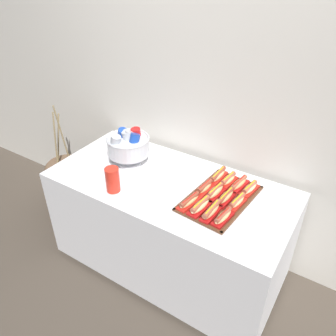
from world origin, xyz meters
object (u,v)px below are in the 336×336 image
object	(u,v)px
hot_dog_2	(211,211)
hot_dog_11	(249,189)
hot_dog_1	(200,206)
hot_dog_7	(237,202)
hot_dog_3	(223,217)
buffet_table	(169,225)
punch_bowl	(128,145)
floor_vase	(70,187)
hot_dog_8	(218,176)
donut	(119,142)
hot_dog_4	(204,188)
hot_dog_9	(228,180)
hot_dog_6	(226,197)
hot_dog_0	(189,201)
hot_dog_5	(215,192)
cup_stack	(113,180)
hot_dog_10	(239,184)
serving_tray	(220,198)

from	to	relation	value
hot_dog_2	hot_dog_11	bearing A→B (deg)	72.39
hot_dog_1	hot_dog_7	size ratio (longest dim) A/B	1.17
hot_dog_3	hot_dog_7	bearing A→B (deg)	85.19
buffet_table	punch_bowl	distance (m)	0.63
floor_vase	hot_dog_8	world-z (taller)	floor_vase
hot_dog_8	buffet_table	bearing A→B (deg)	-141.36
hot_dog_2	donut	distance (m)	1.04
hot_dog_8	punch_bowl	world-z (taller)	punch_bowl
hot_dog_1	hot_dog_4	size ratio (longest dim) A/B	1.19
floor_vase	donut	xyz separation A→B (m)	(0.52, 0.13, 0.55)
hot_dog_2	floor_vase	bearing A→B (deg)	171.10
hot_dog_3	donut	bearing A→B (deg)	160.42
hot_dog_9	hot_dog_6	bearing A→B (deg)	-70.36
buffet_table	hot_dog_0	world-z (taller)	hot_dog_0
floor_vase	hot_dog_2	world-z (taller)	floor_vase
hot_dog_0	hot_dog_9	bearing A→B (deg)	72.39
hot_dog_8	floor_vase	bearing A→B (deg)	-175.49
hot_dog_0	hot_dog_5	xyz separation A→B (m)	(0.09, 0.16, 0.00)
hot_dog_8	cup_stack	bearing A→B (deg)	-138.10
hot_dog_7	hot_dog_10	bearing A→B (deg)	109.64
hot_dog_5	hot_dog_11	world-z (taller)	hot_dog_5
hot_dog_0	punch_bowl	xyz separation A→B (m)	(-0.59, 0.19, 0.11)
hot_dog_9	cup_stack	bearing A→B (deg)	-142.39
hot_dog_0	hot_dog_4	distance (m)	0.17
cup_stack	hot_dog_9	bearing A→B (deg)	37.61
floor_vase	cup_stack	xyz separation A→B (m)	(0.87, -0.34, 0.61)
hot_dog_7	hot_dog_11	distance (m)	0.17
floor_vase	hot_dog_1	bearing A→B (deg)	-9.11
hot_dog_0	hot_dog_5	size ratio (longest dim) A/B	1.02
hot_dog_0	hot_dog_5	world-z (taller)	hot_dog_5
hot_dog_9	hot_dog_10	distance (m)	0.08
hot_dog_3	hot_dog_7	xyz separation A→B (m)	(0.01, 0.16, 0.00)
floor_vase	hot_dog_1	world-z (taller)	floor_vase
serving_tray	hot_dog_5	world-z (taller)	hot_dog_5
hot_dog_7	hot_dog_11	size ratio (longest dim) A/B	0.95
hot_dog_2	punch_bowl	bearing A→B (deg)	164.89
floor_vase	hot_dog_9	world-z (taller)	floor_vase
hot_dog_2	hot_dog_8	world-z (taller)	hot_dog_2
hot_dog_0	hot_dog_11	distance (m)	0.40
hot_dog_10	donut	world-z (taller)	hot_dog_10
hot_dog_6	hot_dog_10	xyz separation A→B (m)	(0.01, 0.16, -0.00)
buffet_table	hot_dog_5	xyz separation A→B (m)	(0.31, 0.03, 0.40)
buffet_table	hot_dog_0	size ratio (longest dim) A/B	8.55
hot_dog_5	hot_dog_10	world-z (taller)	hot_dog_5
hot_dog_3	hot_dog_9	world-z (taller)	hot_dog_9
hot_dog_6	hot_dog_2	bearing A→B (deg)	-94.81
hot_dog_0	hot_dog_8	distance (m)	0.33
hot_dog_4	hot_dog_10	bearing A→B (deg)	42.92
buffet_table	serving_tray	distance (m)	0.51
punch_bowl	cup_stack	xyz separation A→B (m)	(0.12, -0.31, -0.06)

